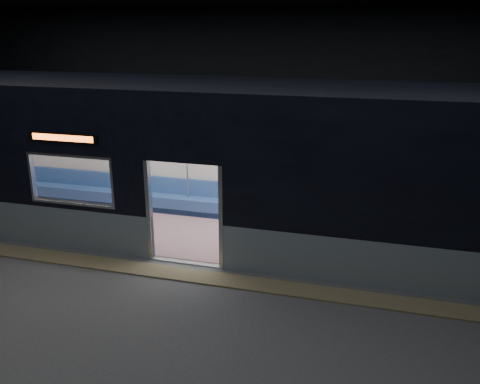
% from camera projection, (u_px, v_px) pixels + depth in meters
% --- Properties ---
extents(station_floor, '(24.00, 14.00, 0.01)m').
position_uv_depth(station_floor, '(165.00, 288.00, 9.05)').
color(station_floor, '#47494C').
rests_on(station_floor, ground).
extents(station_envelope, '(24.00, 14.00, 5.00)m').
position_uv_depth(station_envelope, '(154.00, 79.00, 7.91)').
color(station_envelope, black).
rests_on(station_envelope, station_floor).
extents(tactile_strip, '(22.80, 0.50, 0.03)m').
position_uv_depth(tactile_strip, '(177.00, 274.00, 9.55)').
color(tactile_strip, '#8C7F59').
rests_on(tactile_strip, station_floor).
extents(metro_car, '(18.00, 3.04, 3.35)m').
position_uv_depth(metro_car, '(209.00, 155.00, 10.80)').
color(metro_car, gray).
rests_on(metro_car, station_floor).
extents(passenger, '(0.39, 0.64, 1.29)m').
position_uv_depth(passenger, '(358.00, 201.00, 11.26)').
color(passenger, black).
rests_on(passenger, metro_car).
extents(handbag, '(0.28, 0.25, 0.13)m').
position_uv_depth(handbag, '(357.00, 208.00, 11.10)').
color(handbag, black).
rests_on(handbag, passenger).
extents(transit_map, '(0.98, 0.03, 0.64)m').
position_uv_depth(transit_map, '(320.00, 164.00, 11.56)').
color(transit_map, white).
rests_on(transit_map, metro_car).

